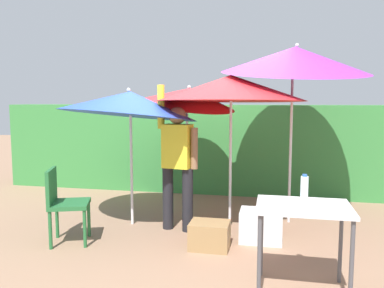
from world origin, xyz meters
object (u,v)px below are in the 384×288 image
umbrella_orange (231,88)px  chair_plastic (63,201)px  cooler_box (261,226)px  crate_cardboard (210,235)px  umbrella_rainbow (295,60)px  umbrella_yellow (188,97)px  person_vendor (177,159)px  bottle_water (304,188)px  folding_table (303,216)px  umbrella_navy (130,104)px

umbrella_orange → chair_plastic: bearing=-150.7°
cooler_box → crate_cardboard: cooler_box is taller
umbrella_rainbow → umbrella_yellow: umbrella_rainbow is taller
umbrella_rainbow → person_vendor: umbrella_rainbow is taller
chair_plastic → bottle_water: bearing=-10.4°
chair_plastic → folding_table: chair_plastic is taller
bottle_water → folding_table: bearing=-95.1°
umbrella_rainbow → cooler_box: bearing=-114.8°
umbrella_rainbow → crate_cardboard: size_ratio=5.75×
folding_table → bottle_water: size_ratio=3.33×
umbrella_orange → cooler_box: 1.78m
umbrella_orange → folding_table: (0.82, -1.70, -1.15)m
bottle_water → umbrella_orange: bearing=118.7°
umbrella_orange → cooler_box: bearing=-48.7°
cooler_box → crate_cardboard: size_ratio=1.12×
cooler_box → bottle_water: bottle_water is taller
cooler_box → crate_cardboard: bearing=-147.0°
person_vendor → cooler_box: bearing=-10.1°
umbrella_yellow → person_vendor: 1.12m
umbrella_orange → umbrella_yellow: size_ratio=1.01×
person_vendor → crate_cardboard: (0.51, -0.56, -0.78)m
chair_plastic → folding_table: size_ratio=1.11×
crate_cardboard → umbrella_yellow: bearing=112.0°
umbrella_navy → folding_table: size_ratio=2.43×
umbrella_yellow → bottle_water: size_ratio=8.44×
person_vendor → chair_plastic: bearing=-148.4°
umbrella_rainbow → folding_table: bearing=-89.6°
umbrella_orange → umbrella_yellow: umbrella_orange is taller
folding_table → umbrella_yellow: bearing=124.4°
umbrella_rainbow → person_vendor: 2.04m
umbrella_yellow → folding_table: umbrella_yellow is taller
cooler_box → folding_table: (0.39, -1.21, 0.50)m
umbrella_navy → umbrella_orange: bearing=8.3°
bottle_water → cooler_box: bearing=111.3°
umbrella_yellow → folding_table: (1.50, -2.19, -1.05)m
folding_table → bottle_water: (0.01, 0.17, 0.21)m
chair_plastic → bottle_water: (2.68, -0.49, 0.39)m
umbrella_rainbow → bottle_water: umbrella_rainbow is taller
bottle_water → umbrella_rainbow: bearing=90.9°
person_vendor → chair_plastic: 1.47m
umbrella_rainbow → chair_plastic: bearing=-152.8°
chair_plastic → cooler_box: bearing=13.5°
chair_plastic → folding_table: 2.76m
umbrella_rainbow → folding_table: (0.01, -2.02, -1.53)m
umbrella_navy → person_vendor: umbrella_navy is taller
umbrella_orange → umbrella_navy: bearing=-171.7°
chair_plastic → folding_table: bearing=-13.9°
umbrella_orange → umbrella_yellow: 0.85m
umbrella_navy → crate_cardboard: (1.19, -0.66, -1.49)m
umbrella_orange → folding_table: size_ratio=2.57×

